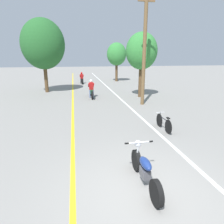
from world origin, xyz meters
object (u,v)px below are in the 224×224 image
object	(u,v)px
motorcycle_foreground	(144,169)
motorcycle_rider_lead	(91,91)
roadside_tree_left	(43,44)
motorcycle_rider_far	(82,79)
bicycle_parked	(164,123)
utility_pole	(144,50)
roadside_tree_right_near	(142,52)
roadside_tree_right_far	(117,54)

from	to	relation	value
motorcycle_foreground	motorcycle_rider_lead	bearing A→B (deg)	91.77
roadside_tree_left	motorcycle_rider_far	xyz separation A→B (m)	(3.48, 5.41, -3.73)
bicycle_parked	motorcycle_rider_far	bearing A→B (deg)	100.17
roadside_tree_left	motorcycle_rider_lead	xyz separation A→B (m)	(3.88, -3.33, -3.71)
utility_pole	roadside_tree_left	bearing A→B (deg)	138.45
roadside_tree_right_near	utility_pole	bearing A→B (deg)	-105.08
roadside_tree_left	bicycle_parked	size ratio (longest dim) A/B	4.09
roadside_tree_left	bicycle_parked	distance (m)	13.63
motorcycle_foreground	bicycle_parked	bearing A→B (deg)	58.65
roadside_tree_right_far	motorcycle_rider_lead	distance (m)	11.44
roadside_tree_left	motorcycle_foreground	size ratio (longest dim) A/B	3.04
utility_pole	roadside_tree_right_far	bearing A→B (deg)	85.88
roadside_tree_right_far	bicycle_parked	size ratio (longest dim) A/B	3.12
utility_pole	motorcycle_rider_far	distance (m)	12.73
roadside_tree_right_near	motorcycle_rider_lead	distance (m)	5.05
roadside_tree_right_far	bicycle_parked	distance (m)	18.55
roadside_tree_right_near	motorcycle_rider_lead	size ratio (longest dim) A/B	2.37
roadside_tree_right_near	motorcycle_foreground	size ratio (longest dim) A/B	2.39
roadside_tree_right_near	roadside_tree_left	size ratio (longest dim) A/B	0.79
roadside_tree_right_far	motorcycle_rider_far	bearing A→B (deg)	-162.39
motorcycle_foreground	bicycle_parked	world-z (taller)	motorcycle_foreground
motorcycle_foreground	roadside_tree_right_far	bearing A→B (deg)	79.94
utility_pole	bicycle_parked	xyz separation A→B (m)	(-0.69, -4.98, -3.33)
motorcycle_rider_lead	roadside_tree_right_far	bearing A→B (deg)	67.45
roadside_tree_right_near	bicycle_parked	bearing A→B (deg)	-100.40
motorcycle_rider_far	bicycle_parked	size ratio (longest dim) A/B	1.25
roadside_tree_right_near	motorcycle_rider_lead	world-z (taller)	roadside_tree_right_near
roadside_tree_right_far	utility_pole	bearing A→B (deg)	-94.12
motorcycle_rider_lead	bicycle_parked	world-z (taller)	motorcycle_rider_lead
roadside_tree_right_far	motorcycle_rider_lead	xyz separation A→B (m)	(-4.24, -10.22, -2.90)
utility_pole	bicycle_parked	bearing A→B (deg)	-97.89
motorcycle_foreground	motorcycle_rider_lead	world-z (taller)	motorcycle_rider_lead
utility_pole	roadside_tree_left	xyz separation A→B (m)	(-7.17, 6.35, 0.59)
motorcycle_rider_lead	motorcycle_foreground	bearing A→B (deg)	-88.23
bicycle_parked	motorcycle_rider_lead	bearing A→B (deg)	108.01
roadside_tree_right_near	roadside_tree_left	distance (m)	8.74
roadside_tree_right_far	motorcycle_rider_far	distance (m)	5.68
utility_pole	roadside_tree_right_near	xyz separation A→B (m)	(0.70, 2.61, -0.06)
roadside_tree_left	motorcycle_foreground	world-z (taller)	roadside_tree_left
roadside_tree_left	roadside_tree_right_far	bearing A→B (deg)	40.30
roadside_tree_right_far	motorcycle_foreground	world-z (taller)	roadside_tree_right_far
motorcycle_foreground	roadside_tree_left	bearing A→B (deg)	105.78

